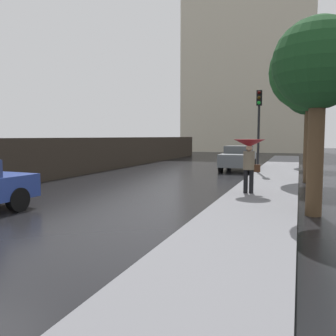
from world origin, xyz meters
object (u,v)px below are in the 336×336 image
at_px(traffic_light, 259,116).
at_px(street_tree_mid, 310,71).
at_px(car_grey_mid_road, 238,158).
at_px(pedestrian_with_umbrella_near, 249,151).
at_px(street_tree_far, 318,67).
at_px(street_tree_near, 307,93).

height_order(traffic_light, street_tree_mid, street_tree_mid).
xyz_separation_m(car_grey_mid_road, traffic_light, (1.38, -2.46, 2.28)).
bearing_deg(car_grey_mid_road, pedestrian_with_umbrella_near, -80.49).
relative_size(traffic_light, street_tree_mid, 0.65).
distance_m(street_tree_mid, street_tree_far, 6.85).
distance_m(street_tree_near, street_tree_mid, 7.85).
relative_size(pedestrian_with_umbrella_near, street_tree_near, 0.28).
distance_m(traffic_light, street_tree_mid, 3.62).
bearing_deg(pedestrian_with_umbrella_near, traffic_light, 89.35).
bearing_deg(street_tree_near, street_tree_mid, -90.35).
distance_m(pedestrian_with_umbrella_near, street_tree_mid, 5.88).
height_order(street_tree_near, street_tree_far, street_tree_near).
height_order(car_grey_mid_road, pedestrian_with_umbrella_near, pedestrian_with_umbrella_near).
xyz_separation_m(pedestrian_with_umbrella_near, traffic_light, (-0.45, 6.89, 1.49)).
bearing_deg(street_tree_near, traffic_light, -112.61).
bearing_deg(pedestrian_with_umbrella_near, street_tree_near, 77.07).
height_order(car_grey_mid_road, street_tree_mid, street_tree_mid).
bearing_deg(car_grey_mid_road, street_tree_mid, -53.93).
xyz_separation_m(car_grey_mid_road, pedestrian_with_umbrella_near, (1.83, -9.35, 0.79)).
relative_size(street_tree_near, street_tree_mid, 0.96).
bearing_deg(pedestrian_with_umbrella_near, street_tree_far, -53.32).
distance_m(car_grey_mid_road, street_tree_mid, 7.16).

